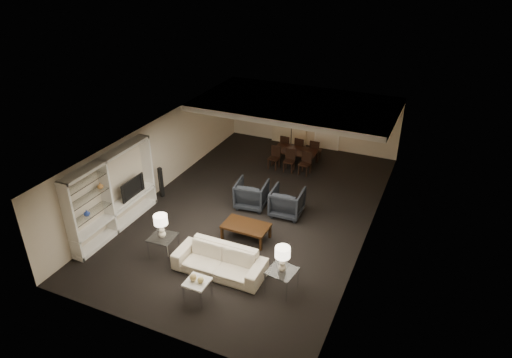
{
  "coord_description": "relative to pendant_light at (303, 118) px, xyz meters",
  "views": [
    {
      "loc": [
        4.99,
        -11.24,
        7.65
      ],
      "look_at": [
        0.0,
        0.0,
        1.1
      ],
      "focal_mm": 32.0,
      "sensor_mm": 36.0,
      "label": 1
    }
  ],
  "objects": [
    {
      "name": "ceiling",
      "position": [
        -0.3,
        -3.5,
        0.58
      ],
      "size": [
        7.0,
        11.0,
        0.02
      ],
      "primitive_type": "cube",
      "color": "silver",
      "rests_on": "ground"
    },
    {
      "name": "side_table_right",
      "position": [
        1.78,
        -6.65,
        -1.62
      ],
      "size": [
        0.73,
        0.73,
        0.61
      ],
      "primitive_type": null,
      "rotation": [
        0.0,
        0.0,
        -0.14
      ],
      "color": "white",
      "rests_on": "floor"
    },
    {
      "name": "chair_nm",
      "position": [
        -0.28,
        -0.56,
        -1.49
      ],
      "size": [
        0.43,
        0.43,
        0.85
      ],
      "primitive_type": null,
      "rotation": [
        0.0,
        0.0,
        0.09
      ],
      "color": "black",
      "rests_on": "floor"
    },
    {
      "name": "chair_nl",
      "position": [
        -0.88,
        -0.56,
        -1.49
      ],
      "size": [
        0.42,
        0.42,
        0.85
      ],
      "primitive_type": null,
      "rotation": [
        0.0,
        0.0,
        -0.07
      ],
      "color": "black",
      "rests_on": "floor"
    },
    {
      "name": "chair_nr",
      "position": [
        0.32,
        -0.56,
        -1.49
      ],
      "size": [
        0.43,
        0.43,
        0.85
      ],
      "primitive_type": null,
      "rotation": [
        0.0,
        0.0,
        -0.11
      ],
      "color": "black",
      "rests_on": "floor"
    },
    {
      "name": "table_lamp_left",
      "position": [
        -1.62,
        -6.65,
        -0.98
      ],
      "size": [
        0.4,
        0.4,
        0.67
      ],
      "primitive_type": null,
      "rotation": [
        0.0,
        0.0,
        -0.08
      ],
      "color": "white",
      "rests_on": "side_table_left"
    },
    {
      "name": "door",
      "position": [
        0.4,
        1.97,
        -0.87
      ],
      "size": [
        0.9,
        0.05,
        2.1
      ],
      "primitive_type": "cube",
      "color": "silver",
      "rests_on": "wall_back"
    },
    {
      "name": "wall_right",
      "position": [
        3.2,
        -3.5,
        -0.67
      ],
      "size": [
        0.02,
        11.0,
        2.5
      ],
      "primitive_type": "cube",
      "color": "beige",
      "rests_on": "ground"
    },
    {
      "name": "marble_table",
      "position": [
        0.08,
        -7.75,
        -1.65
      ],
      "size": [
        0.55,
        0.55,
        0.54
      ],
      "primitive_type": null,
      "rotation": [
        0.0,
        0.0,
        -0.01
      ],
      "color": "white",
      "rests_on": "floor"
    },
    {
      "name": "ceiling_soffit",
      "position": [
        -0.3,
        0.0,
        0.48
      ],
      "size": [
        7.0,
        4.0,
        0.2
      ],
      "primitive_type": "cube",
      "color": "silver",
      "rests_on": "ceiling"
    },
    {
      "name": "painting",
      "position": [
        1.8,
        1.96,
        -0.37
      ],
      "size": [
        0.95,
        0.04,
        0.65
      ],
      "primitive_type": "cube",
      "color": "#142D38",
      "rests_on": "wall_back"
    },
    {
      "name": "coffee_table",
      "position": [
        0.08,
        -5.05,
        -1.69
      ],
      "size": [
        1.3,
        0.77,
        0.47
      ],
      "primitive_type": null,
      "rotation": [
        0.0,
        0.0,
        -0.01
      ],
      "color": "black",
      "rests_on": "floor"
    },
    {
      "name": "wall_left",
      "position": [
        -3.8,
        -3.5,
        -0.67
      ],
      "size": [
        0.02,
        11.0,
        2.5
      ],
      "primitive_type": "cube",
      "color": "beige",
      "rests_on": "ground"
    },
    {
      "name": "curtains",
      "position": [
        -1.2,
        1.92,
        -0.72
      ],
      "size": [
        1.5,
        0.12,
        2.4
      ],
      "primitive_type": "cube",
      "color": "beige",
      "rests_on": "wall_back"
    },
    {
      "name": "vase_amber",
      "position": [
        -3.61,
        -6.52,
        -0.27
      ],
      "size": [
        0.17,
        0.17,
        0.17
      ],
      "primitive_type": "imported",
      "color": "#C18140",
      "rests_on": "media_unit"
    },
    {
      "name": "chair_fl",
      "position": [
        -0.88,
        0.74,
        -1.49
      ],
      "size": [
        0.41,
        0.41,
        0.85
      ],
      "primitive_type": null,
      "rotation": [
        0.0,
        0.0,
        3.11
      ],
      "color": "black",
      "rests_on": "floor"
    },
    {
      "name": "gold_gourd_b",
      "position": [
        0.18,
        -7.75,
        -1.3
      ],
      "size": [
        0.15,
        0.15,
        0.15
      ],
      "primitive_type": "sphere",
      "color": "#E9D07B",
      "rests_on": "marble_table"
    },
    {
      "name": "floor_speaker",
      "position": [
        -3.5,
        -3.99,
        -1.39
      ],
      "size": [
        0.15,
        0.15,
        1.05
      ],
      "primitive_type": "cube",
      "rotation": [
        0.0,
        0.0,
        -0.32
      ],
      "color": "black",
      "rests_on": "floor"
    },
    {
      "name": "side_table_left",
      "position": [
        -1.62,
        -6.65,
        -1.62
      ],
      "size": [
        0.69,
        0.69,
        0.61
      ],
      "primitive_type": null,
      "rotation": [
        0.0,
        0.0,
        0.06
      ],
      "color": "white",
      "rests_on": "floor"
    },
    {
      "name": "media_unit",
      "position": [
        -3.61,
        -6.1,
        -0.74
      ],
      "size": [
        0.38,
        3.4,
        2.35
      ],
      "primitive_type": null,
      "color": "white",
      "rests_on": "wall_left"
    },
    {
      "name": "television",
      "position": [
        -3.58,
        -5.39,
        -0.88
      ],
      "size": [
        1.0,
        0.13,
        0.58
      ],
      "primitive_type": "imported",
      "rotation": [
        0.0,
        0.0,
        1.57
      ],
      "color": "black",
      "rests_on": "media_unit"
    },
    {
      "name": "floor_lamp",
      "position": [
        -0.86,
        1.23,
        -1.07
      ],
      "size": [
        0.3,
        0.3,
        1.69
      ],
      "primitive_type": null,
      "rotation": [
        0.0,
        0.0,
        -0.25
      ],
      "color": "black",
      "rests_on": "floor"
    },
    {
      "name": "wall_front",
      "position": [
        -0.3,
        -9.0,
        -0.67
      ],
      "size": [
        7.0,
        0.02,
        2.5
      ],
      "primitive_type": "cube",
      "color": "beige",
      "rests_on": "ground"
    },
    {
      "name": "armchair_left",
      "position": [
        -0.52,
        -3.35,
        -1.48
      ],
      "size": [
        1.05,
        1.08,
        0.88
      ],
      "primitive_type": "imported",
      "rotation": [
        0.0,
        0.0,
        3.27
      ],
      "color": "black",
      "rests_on": "floor"
    },
    {
      "name": "dining_table",
      "position": [
        -0.28,
        0.09,
        -1.63
      ],
      "size": [
        1.65,
        0.95,
        0.57
      ],
      "primitive_type": "imported",
      "rotation": [
        0.0,
        0.0,
        0.02
      ],
      "color": "black",
      "rests_on": "floor"
    },
    {
      "name": "floor",
      "position": [
        -0.3,
        -3.5,
        -1.92
      ],
      "size": [
        11.0,
        11.0,
        0.0
      ],
      "primitive_type": "plane",
      "color": "black",
      "rests_on": "ground"
    },
    {
      "name": "table_lamp_right",
      "position": [
        1.78,
        -6.65,
        -0.98
      ],
      "size": [
        0.39,
        0.39,
        0.67
      ],
      "primitive_type": null,
      "rotation": [
        0.0,
        0.0,
        0.07
      ],
      "color": "beige",
      "rests_on": "side_table_right"
    },
    {
      "name": "pendant_light",
      "position": [
        0.0,
        0.0,
        0.0
      ],
      "size": [
        0.52,
        0.52,
        0.24
      ],
      "primitive_type": "cylinder",
      "color": "#D8591E",
      "rests_on": "ceiling_soffit"
    },
    {
      "name": "chair_fm",
      "position": [
        -0.28,
        0.74,
        -1.49
      ],
      "size": [
        0.44,
        0.44,
        0.85
      ],
      "primitive_type": null,
      "rotation": [
        0.0,
        0.0,
        3.01
      ],
      "color": "black",
      "rests_on": "floor"
    },
    {
      "name": "gold_gourd_a",
      "position": [
        -0.02,
        -7.75,
        -1.29
      ],
      "size": [
        0.17,
        0.17,
        0.17
      ],
      "primitive_type": "sphere",
      "color": "#D8B972",
      "rests_on": "marble_table"
    },
    {
      "name": "chair_fr",
      "position": [
        0.32,
        0.74,
        -1.49
      ],
      "size": [
        0.4,
        0.4,
        0.85
      ],
      "primitive_type": null,
      "rotation": [
        0.0,
        0.0,
        3.11
      ],
      "color": "black",
      "rests_on": "floor"
    },
    {
      "name": "wall_back",
      "position": [
        -0.3,
        2.0,
        -0.67
      ],
      "size": [
        7.0,
        0.02,
        2.5
      ],
      "primitive_type": "cube",
      "color": "beige",
      "rests_on": "ground"
    },
    {
      "name": "armchair_right",
      "position": [
        0.68,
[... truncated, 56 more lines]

